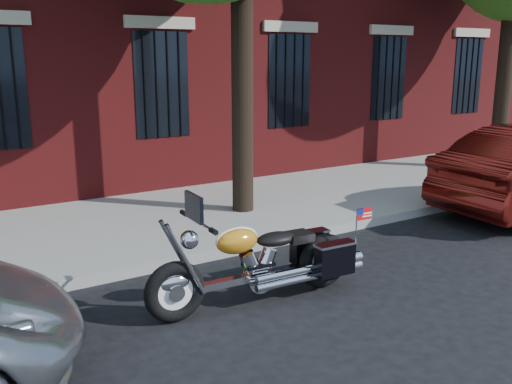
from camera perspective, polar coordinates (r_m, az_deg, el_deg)
ground at (r=7.40m, az=7.13°, el=-8.43°), size 120.00×120.00×0.00m
curb at (r=8.41m, az=1.15°, el=-5.05°), size 40.00×0.16×0.15m
sidewalk at (r=9.96m, az=-4.84°, el=-2.13°), size 40.00×3.60×0.15m
motorcycle at (r=6.49m, az=0.93°, el=-7.13°), size 2.68×0.84×1.36m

